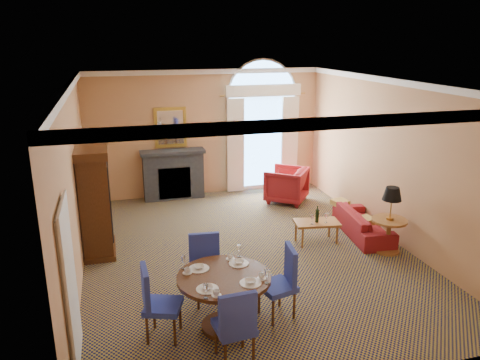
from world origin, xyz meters
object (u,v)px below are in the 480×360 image
object	(u,v)px
dining_table	(224,290)
side_table	(390,213)
coffee_table	(317,223)
sofa	(363,223)
armchair	(286,185)
armoire	(95,203)

from	to	relation	value
dining_table	side_table	size ratio (longest dim) A/B	1.03
coffee_table	sofa	bearing A→B (deg)	12.80
dining_table	sofa	xyz separation A→B (m)	(3.55, 2.40, -0.34)
coffee_table	side_table	bearing A→B (deg)	-24.98
sofa	armchair	world-z (taller)	armchair
sofa	side_table	bearing A→B (deg)	-169.96
sofa	coffee_table	distance (m)	1.10
dining_table	coffee_table	xyz separation A→B (m)	(2.47, 2.32, -0.19)
armchair	side_table	world-z (taller)	side_table
dining_table	armchair	xyz separation A→B (m)	(2.77, 4.79, -0.17)
armoire	coffee_table	bearing A→B (deg)	-9.82
armchair	side_table	bearing A→B (deg)	52.33
armoire	armchair	world-z (taller)	armoire
dining_table	coffee_table	world-z (taller)	dining_table
armoire	side_table	bearing A→B (deg)	-15.53
side_table	dining_table	bearing A→B (deg)	-156.49
armchair	side_table	distance (m)	3.35
coffee_table	side_table	world-z (taller)	side_table
armchair	coffee_table	size ratio (longest dim) A/B	1.01
armoire	coffee_table	size ratio (longest dim) A/B	2.19
sofa	armchair	bearing A→B (deg)	24.69
armoire	side_table	world-z (taller)	armoire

